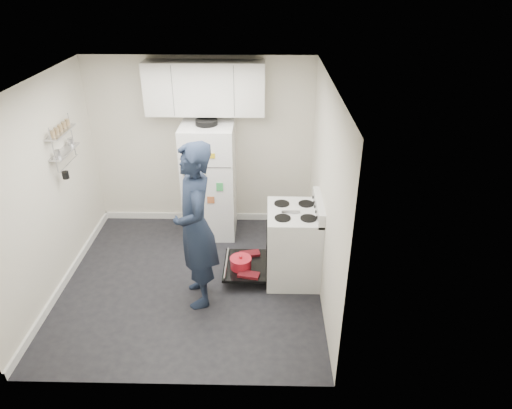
{
  "coord_description": "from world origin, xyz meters",
  "views": [
    {
      "loc": [
        0.91,
        -4.63,
        3.6
      ],
      "look_at": [
        0.81,
        0.12,
        1.05
      ],
      "focal_mm": 32.0,
      "sensor_mm": 36.0,
      "label": 1
    }
  ],
  "objects_px": {
    "electric_range": "(292,245)",
    "person": "(196,227)",
    "open_oven_door": "(244,264)",
    "refrigerator": "(210,180)"
  },
  "relations": [
    {
      "from": "refrigerator",
      "to": "person",
      "type": "xyz_separation_m",
      "value": [
        0.02,
        -1.56,
        0.16
      ]
    },
    {
      "from": "electric_range",
      "to": "person",
      "type": "height_order",
      "value": "person"
    },
    {
      "from": "open_oven_door",
      "to": "person",
      "type": "bearing_deg",
      "value": -139.73
    },
    {
      "from": "electric_range",
      "to": "open_oven_door",
      "type": "xyz_separation_m",
      "value": [
        -0.61,
        -0.03,
        -0.28
      ]
    },
    {
      "from": "electric_range",
      "to": "person",
      "type": "relative_size",
      "value": 0.56
    },
    {
      "from": "open_oven_door",
      "to": "person",
      "type": "relative_size",
      "value": 0.35
    },
    {
      "from": "open_oven_door",
      "to": "refrigerator",
      "type": "distance_m",
      "value": 1.41
    },
    {
      "from": "electric_range",
      "to": "refrigerator",
      "type": "relative_size",
      "value": 0.64
    },
    {
      "from": "electric_range",
      "to": "open_oven_door",
      "type": "distance_m",
      "value": 0.67
    },
    {
      "from": "electric_range",
      "to": "person",
      "type": "bearing_deg",
      "value": -157.7
    }
  ]
}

